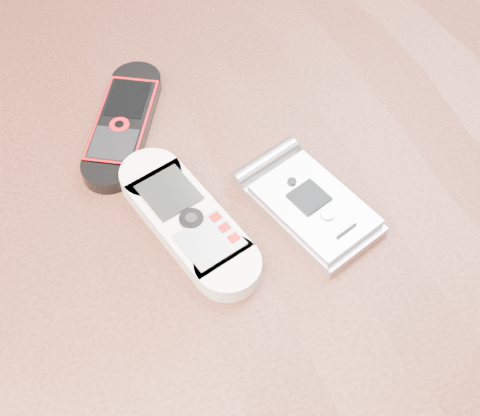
% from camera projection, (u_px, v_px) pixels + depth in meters
% --- Properties ---
extents(table, '(1.20, 0.80, 0.75)m').
position_uv_depth(table, '(235.00, 286.00, 0.59)').
color(table, black).
rests_on(table, ground).
extents(nokia_white, '(0.08, 0.16, 0.02)m').
position_uv_depth(nokia_white, '(188.00, 220.00, 0.49)').
color(nokia_white, white).
rests_on(nokia_white, table).
extents(nokia_black_red, '(0.11, 0.14, 0.01)m').
position_uv_depth(nokia_black_red, '(123.00, 123.00, 0.55)').
color(nokia_black_red, black).
rests_on(nokia_black_red, table).
extents(motorola_razr, '(0.09, 0.13, 0.02)m').
position_uv_depth(motorola_razr, '(311.00, 206.00, 0.50)').
color(motorola_razr, '#BDBDC1').
rests_on(motorola_razr, table).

